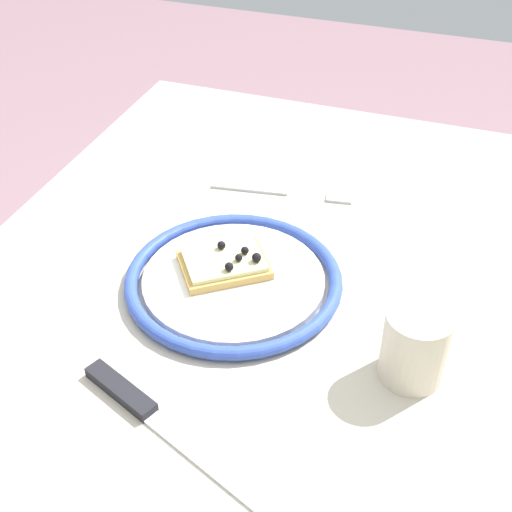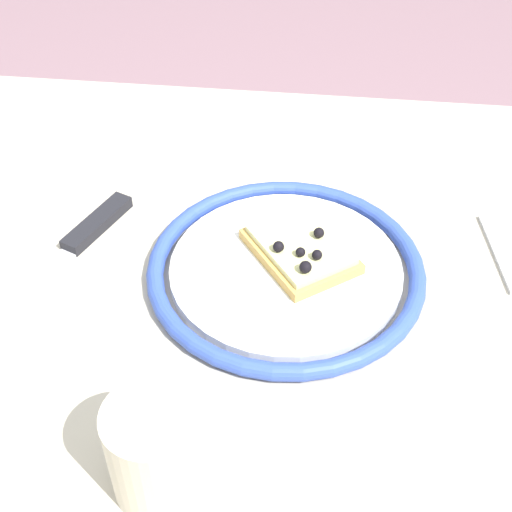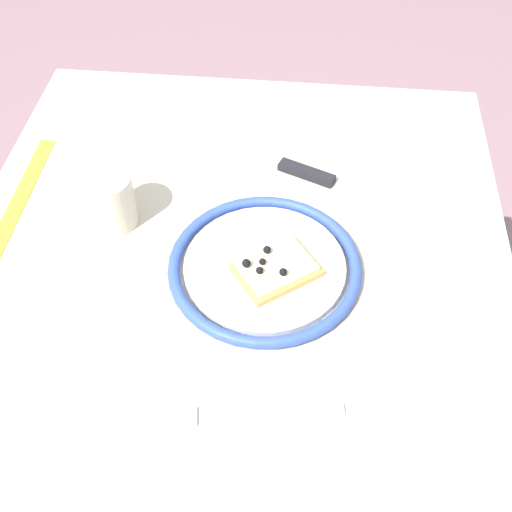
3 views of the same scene
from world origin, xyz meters
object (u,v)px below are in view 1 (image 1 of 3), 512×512
object	(u,v)px
fork	(283,192)
cup	(415,346)
dining_table	(275,341)
knife	(142,408)
pizza_slice_near	(225,263)
plate	(234,280)

from	to	relation	value
fork	cup	world-z (taller)	cup
dining_table	fork	xyz separation A→B (m)	(-0.18, -0.05, 0.11)
dining_table	knife	xyz separation A→B (m)	(0.23, -0.06, 0.11)
pizza_slice_near	knife	xyz separation A→B (m)	(0.22, -0.00, -0.02)
fork	cup	bearing A→B (deg)	38.99
fork	cup	distance (m)	0.36
knife	cup	xyz separation A→B (m)	(-0.14, 0.24, 0.04)
plate	cup	xyz separation A→B (m)	(0.07, 0.22, 0.03)
plate	pizza_slice_near	world-z (taller)	pizza_slice_near
cup	fork	bearing A→B (deg)	-141.01
pizza_slice_near	knife	world-z (taller)	pizza_slice_near
dining_table	fork	size ratio (longest dim) A/B	4.65
dining_table	plate	size ratio (longest dim) A/B	3.63
dining_table	knife	size ratio (longest dim) A/B	4.09
dining_table	plate	distance (m)	0.12
dining_table	pizza_slice_near	world-z (taller)	pizza_slice_near
plate	fork	bearing A→B (deg)	-178.51
plate	pizza_slice_near	xyz separation A→B (m)	(-0.01, -0.02, 0.01)
fork	cup	size ratio (longest dim) A/B	2.47
plate	knife	world-z (taller)	plate
knife	cup	distance (m)	0.28
cup	dining_table	bearing A→B (deg)	-119.13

